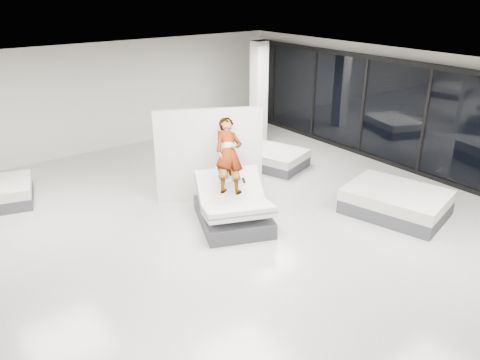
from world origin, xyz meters
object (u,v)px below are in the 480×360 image
Objects in this scene: divider_panel at (209,156)px; flat_bed_right_far at (272,158)px; hero_bed at (233,208)px; remote at (244,180)px; person at (229,166)px; column at (259,95)px; flat_bed_right_near at (396,202)px.

divider_panel reaches higher than flat_bed_right_far.
hero_bed is 0.67m from remote.
flat_bed_right_far is (2.75, 1.81, -0.96)m from person.
column is at bearing 45.61° from hero_bed.
remote is 0.06× the size of divider_panel.
column is (3.74, 3.82, 1.24)m from hero_bed.
flat_bed_right_near reaches higher than flat_bed_right_far.
remote is 3.48m from flat_bed_right_near.
hero_bed is 0.91× the size of divider_panel.
column reaches higher than remote.
person reaches higher than flat_bed_right_far.
remote is at bearing -29.31° from hero_bed.
column is at bearing 69.84° from remote.
flat_bed_right_near is at bearing -95.86° from column.
remote is 0.04× the size of column.
hero_bed is at bearing 150.73° from flat_bed_right_near.
hero_bed is at bearing 172.60° from remote.
divider_panel reaches higher than person.
flat_bed_right_far is 0.65× the size of column.
person is (0.12, 0.30, 0.85)m from hero_bed.
flat_bed_right_near is 0.75× the size of column.
hero_bed is at bearing -134.39° from column.
hero_bed is 3.63m from flat_bed_right_near.
person is at bearing 68.09° from hero_bed.
divider_panel reaches higher than hero_bed.
divider_panel is 2.87m from flat_bed_right_far.
person is 0.47m from remote.
person is 5.07m from column.
divider_panel is at bearing 109.28° from remote.
flat_bed_right_far is 3.89m from flat_bed_right_near.
column is (3.55, 3.93, 0.61)m from remote.
person reaches higher than hero_bed.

